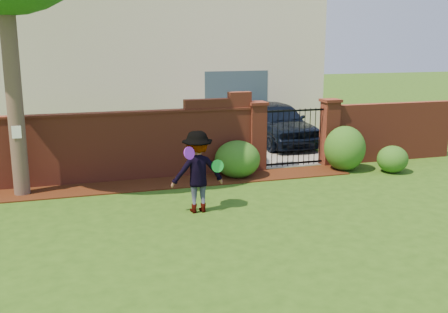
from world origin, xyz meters
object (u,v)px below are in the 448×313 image
object	(u,v)px
car	(278,123)
frisbee_green	(218,166)
man	(198,172)
frisbee_purple	(189,153)

from	to	relation	value
car	frisbee_green	xyz separation A→B (m)	(-3.99, -6.20, 0.24)
car	man	bearing A→B (deg)	-128.28
frisbee_green	car	bearing A→B (deg)	57.27
man	frisbee_green	world-z (taller)	man
car	frisbee_purple	bearing A→B (deg)	-128.53
car	man	world-z (taller)	man
man	frisbee_purple	xyz separation A→B (m)	(-0.23, -0.26, 0.47)
man	frisbee_purple	bearing A→B (deg)	48.86
man	frisbee_purple	world-z (taller)	man
car	frisbee_purple	size ratio (longest dim) A/B	16.64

